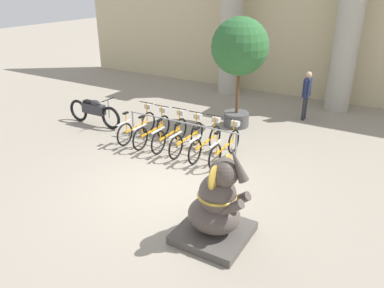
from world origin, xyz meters
name	(u,v)px	position (x,y,z in m)	size (l,w,h in m)	color
ground_plane	(169,186)	(0.00, 0.00, 0.00)	(60.00, 60.00, 0.00)	gray
building_facade	(294,17)	(0.00, 8.60, 3.00)	(20.00, 0.20, 6.00)	#C6B78E
column_left	(231,26)	(-2.13, 7.60, 2.62)	(1.05, 1.05, 5.16)	#ADA899
column_right	(348,34)	(2.13, 7.60, 2.62)	(1.05, 1.05, 5.16)	#ADA899
bike_rack	(181,127)	(-0.91, 1.95, 0.60)	(3.42, 0.05, 0.77)	gray
bicycle_0	(138,126)	(-2.32, 1.85, 0.40)	(0.48, 1.75, 0.98)	black
bicycle_1	(153,130)	(-1.75, 1.82, 0.40)	(0.48, 1.75, 0.98)	black
bicycle_2	(171,133)	(-1.19, 1.88, 0.40)	(0.48, 1.75, 0.98)	black
bicycle_3	(188,137)	(-0.62, 1.85, 0.40)	(0.48, 1.75, 0.98)	black
bicycle_4	(206,141)	(-0.06, 1.86, 0.40)	(0.48, 1.75, 0.98)	black
bicycle_5	(225,146)	(0.51, 1.85, 0.40)	(0.48, 1.75, 0.98)	black
elephant_statue	(217,207)	(1.75, -1.10, 0.64)	(1.24, 1.24, 1.91)	#4C4742
motorcycle	(94,111)	(-4.20, 2.03, 0.47)	(2.11, 0.55, 0.96)	black
person_pedestrian	(307,92)	(1.42, 5.95, 0.96)	(0.21, 0.47, 1.61)	#28282D
potted_tree	(240,51)	(-0.27, 4.26, 2.36)	(1.70, 1.70, 3.34)	#4C4C4C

